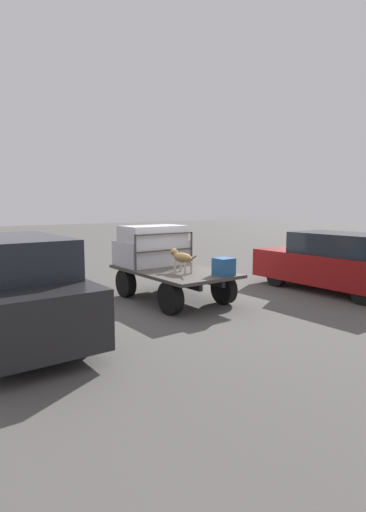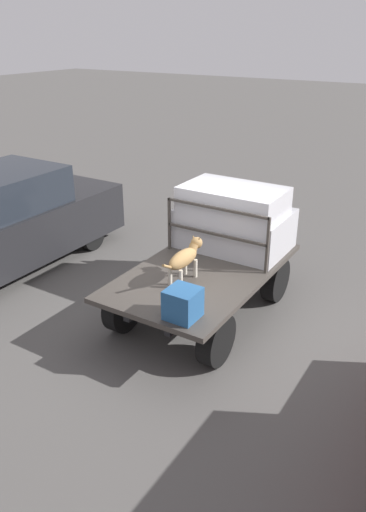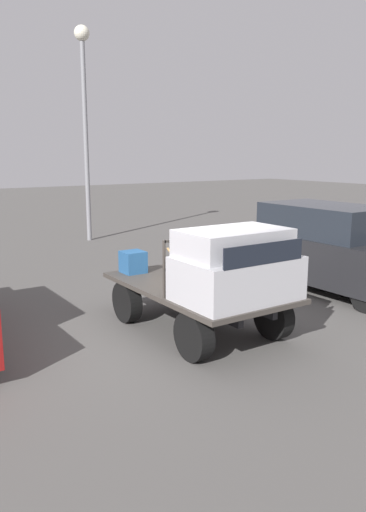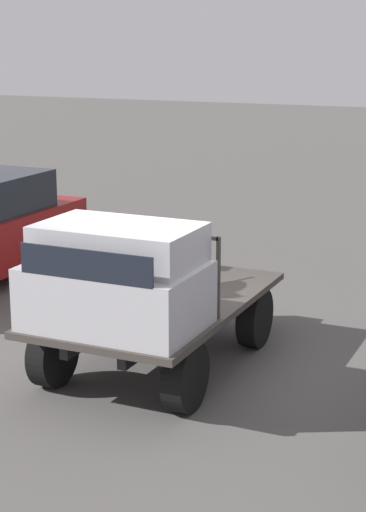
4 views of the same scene
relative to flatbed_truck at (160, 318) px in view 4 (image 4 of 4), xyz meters
The scene contains 6 objects.
ground_plane 0.59m from the flatbed_truck, ahead, with size 80.00×80.00×0.00m, color #514F4C.
flatbed_truck is the anchor object (origin of this frame).
truck_cab 1.29m from the flatbed_truck, ahead, with size 1.24×1.84×1.10m.
truck_headboard 0.93m from the flatbed_truck, ahead, with size 0.04×1.84×0.93m.
dog 0.77m from the flatbed_truck, behind, with size 1.07×0.25×0.61m.
cargo_crate 1.57m from the flatbed_truck, 161.04° to the right, with size 0.42×0.42×0.42m.
Camera 4 is at (8.70, 4.27, 3.83)m, focal length 60.00 mm.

